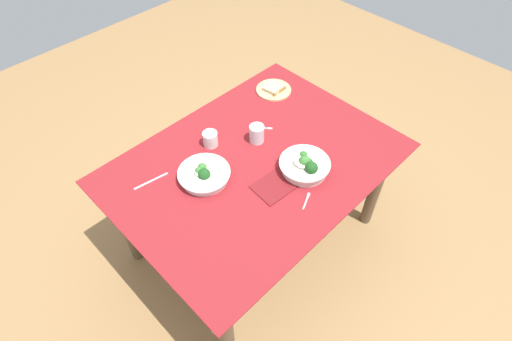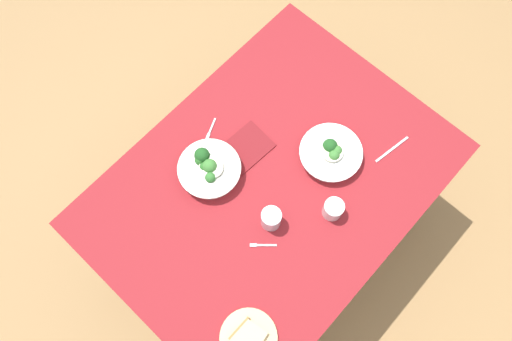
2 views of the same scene
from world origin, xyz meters
name	(u,v)px [view 1 (image 1 of 2)]	position (x,y,z in m)	size (l,w,h in m)	color
ground_plane	(255,236)	(0.00, 0.00, 0.00)	(6.00, 6.00, 0.00)	#9E7547
dining_table	(255,174)	(0.00, 0.00, 0.62)	(1.46, 1.08, 0.71)	maroon
broccoli_bowl_far	(204,175)	(-0.26, 0.10, 0.74)	(0.26, 0.26, 0.09)	white
broccoli_bowl_near	(305,166)	(0.14, -0.22, 0.75)	(0.26, 0.26, 0.11)	silver
bread_side_plate	(274,89)	(0.50, 0.34, 0.72)	(0.22, 0.22, 0.03)	#D6B27A
water_glass_center	(210,139)	(-0.08, 0.26, 0.75)	(0.08, 0.08, 0.08)	silver
water_glass_side	(257,134)	(0.12, 0.11, 0.76)	(0.08, 0.08, 0.10)	silver
fork_by_far_bowl	(264,128)	(0.22, 0.15, 0.71)	(0.08, 0.09, 0.00)	#B7B7BC
fork_by_near_bowl	(306,200)	(0.00, -0.35, 0.71)	(0.10, 0.05, 0.00)	#B7B7BC
table_knife_left	(151,181)	(-0.46, 0.27, 0.71)	(0.18, 0.01, 0.00)	#B7B7BC
napkin_folded_upper	(275,186)	(-0.05, -0.18, 0.71)	(0.20, 0.16, 0.01)	maroon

